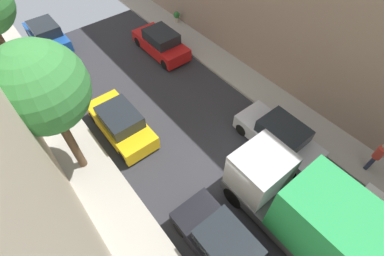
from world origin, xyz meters
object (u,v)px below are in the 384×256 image
at_px(pedestrian, 377,156).
at_px(parked_car_left_4, 47,35).
at_px(street_tree_0, 41,89).
at_px(potted_plant_3, 177,17).
at_px(parked_car_left_3, 121,123).
at_px(parked_car_left_2, 224,246).
at_px(potted_plant_5, 28,96).
at_px(delivery_truck, 317,223).
at_px(parked_car_right_2, 279,136).
at_px(parked_car_right_3, 161,43).

bearing_deg(pedestrian, parked_car_left_4, 112.08).
height_order(street_tree_0, potted_plant_3, street_tree_0).
bearing_deg(parked_car_left_3, parked_car_left_2, -90.00).
bearing_deg(parked_car_left_3, potted_plant_5, 120.55).
relative_size(delivery_truck, potted_plant_5, 8.14).
bearing_deg(parked_car_right_2, pedestrian, -57.55).
bearing_deg(potted_plant_5, parked_car_right_3, -3.88).
height_order(parked_car_left_2, potted_plant_5, parked_car_left_2).
bearing_deg(delivery_truck, parked_car_right_3, 78.55).
bearing_deg(potted_plant_3, delivery_truck, -109.86).
relative_size(parked_car_left_3, potted_plant_3, 5.32).
distance_m(parked_car_right_3, delivery_truck, 13.64).
distance_m(parked_car_right_2, street_tree_0, 10.03).
height_order(parked_car_right_2, potted_plant_3, parked_car_right_2).
relative_size(parked_car_left_4, pedestrian, 2.44).
bearing_deg(potted_plant_3, street_tree_0, -146.26).
height_order(parked_car_left_2, potted_plant_3, parked_car_left_2).
xyz_separation_m(parked_car_left_2, street_tree_0, (-2.41, 6.80, 4.08)).
distance_m(parked_car_left_3, parked_car_right_3, 6.93).
bearing_deg(parked_car_right_3, potted_plant_3, 37.17).
bearing_deg(potted_plant_3, parked_car_right_3, -142.83).
xyz_separation_m(parked_car_right_3, street_tree_0, (-7.81, -4.95, 4.08)).
distance_m(parked_car_left_3, delivery_truck, 9.44).
xyz_separation_m(street_tree_0, potted_plant_5, (-0.49, 5.51, -4.20)).
distance_m(parked_car_right_3, pedestrian, 13.39).
relative_size(parked_car_left_2, parked_car_left_4, 1.00).
bearing_deg(parked_car_left_3, street_tree_0, -165.97).
bearing_deg(parked_car_left_3, parked_car_right_3, 38.85).
xyz_separation_m(parked_car_left_2, parked_car_left_3, (0.00, 7.40, 0.00)).
height_order(pedestrian, potted_plant_5, pedestrian).
bearing_deg(parked_car_right_2, parked_car_left_4, 109.47).
relative_size(parked_car_right_3, potted_plant_5, 5.18).
relative_size(parked_car_left_2, potted_plant_3, 5.32).
relative_size(parked_car_right_2, street_tree_0, 0.67).
distance_m(street_tree_0, potted_plant_3, 13.56).
bearing_deg(parked_car_right_3, delivery_truck, -101.45).
bearing_deg(parked_car_left_2, parked_car_right_2, 20.36).
relative_size(pedestrian, potted_plant_5, 2.12).
relative_size(parked_car_right_3, street_tree_0, 0.67).
distance_m(parked_car_left_3, potted_plant_3, 10.59).
distance_m(delivery_truck, potted_plant_3, 16.57).
relative_size(parked_car_right_2, potted_plant_3, 5.32).
xyz_separation_m(parked_car_right_3, delivery_truck, (-2.70, -13.33, 1.07)).
distance_m(parked_car_left_2, parked_car_right_2, 5.76).
height_order(parked_car_right_2, pedestrian, pedestrian).
distance_m(parked_car_left_3, potted_plant_5, 5.70).
bearing_deg(street_tree_0, parked_car_right_3, 32.38).
bearing_deg(parked_car_right_3, pedestrian, -80.55).
bearing_deg(parked_car_right_3, parked_car_left_3, -141.15).
relative_size(parked_car_left_3, potted_plant_5, 5.18).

